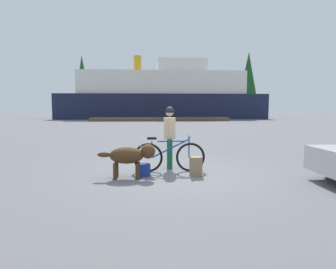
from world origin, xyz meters
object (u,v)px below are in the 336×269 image
person_cyclist (170,131)px  dog (130,156)px  sailboat_moored (177,115)px  handbag_pannier (143,170)px  bicycle (169,156)px  backpack (196,166)px  ferry_boat (162,97)px

person_cyclist → dog: size_ratio=1.24×
person_cyclist → sailboat_moored: bearing=84.2°
handbag_pannier → sailboat_moored: size_ratio=0.04×
dog → handbag_pannier: dog is taller
bicycle → backpack: size_ratio=3.99×
dog → handbag_pannier: size_ratio=4.25×
backpack → sailboat_moored: size_ratio=0.05×
handbag_pannier → sailboat_moored: (4.22, 35.57, 0.37)m
handbag_pannier → sailboat_moored: sailboat_moored is taller
dog → sailboat_moored: size_ratio=0.16×
person_cyclist → ferry_boat: 35.65m
person_cyclist → handbag_pannier: (-0.71, -0.91, -0.86)m
bicycle → dog: 1.11m
bicycle → handbag_pannier: bearing=-147.0°
bicycle → ferry_boat: ferry_boat is taller
bicycle → person_cyclist: bearing=83.6°
bicycle → person_cyclist: person_cyclist is taller
bicycle → person_cyclist: 0.78m
dog → ferry_boat: (2.37, 36.61, 2.69)m
backpack → dog: bearing=-176.4°
person_cyclist → backpack: person_cyclist is taller
handbag_pannier → ferry_boat: (2.08, 36.47, 3.07)m
sailboat_moored → ferry_boat: bearing=157.3°
person_cyclist → dog: person_cyclist is taller
bicycle → handbag_pannier: bicycle is taller
backpack → handbag_pannier: size_ratio=1.45×
person_cyclist → dog: 1.53m
backpack → person_cyclist: bearing=121.2°
person_cyclist → ferry_boat: ferry_boat is taller
person_cyclist → handbag_pannier: person_cyclist is taller
backpack → sailboat_moored: sailboat_moored is taller
ferry_boat → sailboat_moored: size_ratio=3.44×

